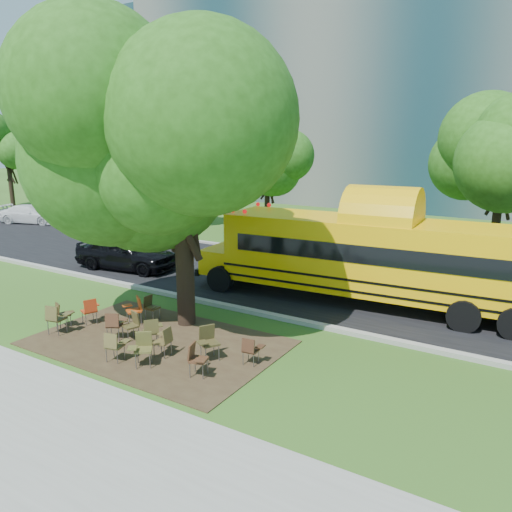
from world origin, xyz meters
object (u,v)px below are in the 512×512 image
Objects in this scene: chair_4 at (114,344)px; chair_13 at (251,348)px; chair_1 at (62,312)px; bg_car_red at (145,230)px; chair_12 at (208,339)px; chair_7 at (196,357)px; school_bus at (377,257)px; chair_9 at (135,307)px; bg_car_white at (31,214)px; chair_10 at (151,305)px; chair_11 at (152,329)px; bg_car_silver at (104,224)px; chair_6 at (164,339)px; chair_8 at (90,309)px; chair_0 at (56,317)px; pedestrian_a at (113,210)px; main_tree at (181,157)px; black_car at (126,252)px; chair_2 at (115,323)px; chair_5 at (142,346)px; pedestrian_b at (100,210)px; chair_3 at (131,323)px.

chair_4 is 1.10× the size of chair_13.
chair_13 is at bearing 29.43° from chair_1.
chair_12 is at bearing -108.41° from bg_car_red.
school_bus is at bearing 149.00° from chair_7.
chair_4 is 15.51m from bg_car_red.
bg_car_white reaches higher than chair_9.
chair_10 is at bearing -135.79° from bg_car_white.
chair_1 is 5.21m from chair_12.
chair_7 is 1.46m from chair_13.
bg_car_red is (-10.31, 10.49, 0.18)m from chair_11.
chair_7 is at bearing -1.75° from chair_4.
bg_car_silver is (-15.88, 10.73, 0.04)m from chair_12.
chair_8 reaches higher than chair_6.
chair_10 is at bearing 102.62° from chair_4.
bg_car_red is at bearing 111.03° from chair_0.
school_bus is 18.66m from bg_car_silver.
pedestrian_a reaches higher than chair_12.
chair_7 reaches higher than chair_4.
main_tree reaches higher than chair_0.
chair_11 is at bearing -137.61° from black_car.
bg_car_silver is (-12.80, 11.08, 0.09)m from chair_2.
chair_11 is 1.82m from chair_12.
black_car is (-7.55, 5.99, 0.27)m from chair_6.
chair_2 is 3.10m from chair_12.
chair_7 is (5.19, 0.06, -0.04)m from chair_0.
school_bus is 15.35× the size of chair_1.
chair_11 reaches higher than chair_10.
chair_5 is at bearing -139.77° from black_car.
chair_8 is 15.45m from bg_car_silver.
chair_0 reaches higher than chair_1.
chair_10 reaches higher than chair_1.
chair_0 is at bearing -118.18° from pedestrian_a.
chair_9 reaches higher than chair_7.
chair_9 is (1.17, 0.75, 0.03)m from chair_8.
chair_0 is 20.42m from pedestrian_b.
chair_12 reaches higher than chair_4.
chair_3 is (-0.56, -1.80, -4.65)m from main_tree.
bg_car_silver is (-16.22, 11.65, 0.08)m from chair_7.
chair_0 is 1.00× the size of chair_12.
chair_3 is 21.40m from pedestrian_b.
chair_13 is (3.84, 0.37, -0.05)m from chair_3.
chair_10 is at bearing -107.30° from bg_car_silver.
chair_5 is 3.05m from chair_9.
chair_3 is at bearing 69.35° from chair_6.
pedestrian_a is at bearing 123.85° from chair_4.
bg_car_silver is at bearing 163.37° from school_bus.
bg_car_red reaches higher than chair_13.
chair_12 is (3.08, 0.35, 0.05)m from chair_2.
pedestrian_b reaches higher than chair_5.
chair_3 is 0.49× the size of pedestrian_b.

